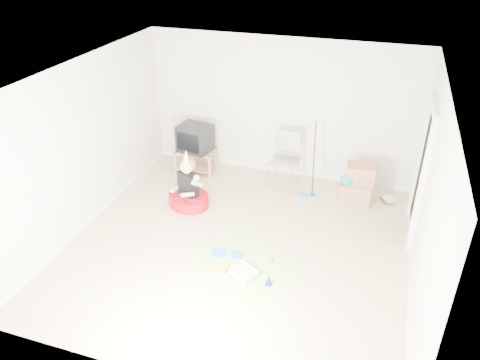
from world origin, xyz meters
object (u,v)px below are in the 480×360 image
(tv_stand, at_px, (196,159))
(crt_tv, at_px, (195,138))
(cardboard_boxes, at_px, (357,184))
(folding_chair, at_px, (284,161))
(birthday_cake, at_px, (244,273))
(seated_woman, at_px, (188,194))

(tv_stand, xyz_separation_m, crt_tv, (-0.00, 0.00, 0.44))
(crt_tv, height_order, cardboard_boxes, crt_tv)
(folding_chair, bearing_deg, birthday_cake, -88.34)
(seated_woman, bearing_deg, birthday_cake, -44.85)
(crt_tv, distance_m, folding_chair, 1.75)
(crt_tv, bearing_deg, seated_woman, -62.85)
(tv_stand, bearing_deg, seated_woman, -73.36)
(cardboard_boxes, xyz_separation_m, birthday_cake, (-1.25, -2.52, -0.28))
(folding_chair, relative_size, cardboard_boxes, 1.55)
(folding_chair, relative_size, birthday_cake, 2.51)
(folding_chair, distance_m, birthday_cake, 2.64)
(tv_stand, relative_size, birthday_cake, 1.82)
(seated_woman, height_order, birthday_cake, seated_woman)
(tv_stand, relative_size, cardboard_boxes, 1.12)
(folding_chair, bearing_deg, cardboard_boxes, -3.54)
(seated_woman, distance_m, birthday_cake, 2.07)
(cardboard_boxes, relative_size, birthday_cake, 1.62)
(tv_stand, distance_m, folding_chair, 1.76)
(cardboard_boxes, bearing_deg, tv_stand, 177.84)
(cardboard_boxes, distance_m, birthday_cake, 2.82)
(cardboard_boxes, bearing_deg, folding_chair, 176.46)
(folding_chair, bearing_deg, crt_tv, 178.90)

